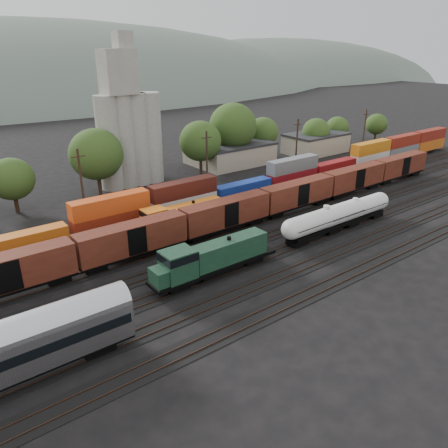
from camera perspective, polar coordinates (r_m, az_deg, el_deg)
ground at (r=61.33m, az=0.57°, el=-3.32°), size 600.00×600.00×0.00m
tracks at (r=61.31m, az=0.57°, el=-3.28°), size 180.00×33.20×0.20m
green_locomotive at (r=52.87m, az=-1.99°, el=-4.56°), size 17.61×3.11×4.66m
tank_car_a at (r=66.32m, az=13.11°, el=0.63°), size 17.20×3.08×4.51m
tank_car_b at (r=71.51m, az=16.65°, el=1.73°), size 16.15×2.89×4.23m
orange_locomotive at (r=66.96m, az=-6.00°, el=1.04°), size 16.55×2.76×4.14m
boxcar_string at (r=61.57m, az=-5.45°, el=-0.14°), size 122.80×2.90×4.20m
container_wall at (r=74.34m, az=-3.45°, el=3.61°), size 165.60×2.60×5.80m
grain_silo at (r=89.19m, az=-12.33°, el=11.97°), size 13.40×5.00×29.00m
industrial_sheds at (r=91.87m, az=-9.80°, el=6.88°), size 119.38×17.26×5.10m
tree_band at (r=83.72m, az=-22.27°, el=7.79°), size 167.64×23.32×14.29m
utility_poles at (r=76.61m, az=-9.64°, el=6.62°), size 122.20×0.36×12.00m
distant_hills at (r=312.61m, az=-26.81°, el=11.35°), size 860.00×286.00×130.00m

